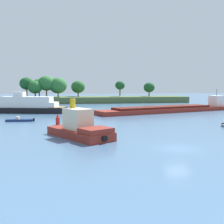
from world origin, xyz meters
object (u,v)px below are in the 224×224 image
small_motorboat (20,120)px  tugboat (80,128)px  channel_buoy_red (58,120)px  white_riverboat (29,106)px  cargo_barge (171,109)px  channel_buoy_green (75,114)px

small_motorboat → tugboat: (10.05, -17.71, 0.98)m
channel_buoy_red → white_riverboat: bearing=108.6°
small_motorboat → cargo_barge: (34.28, 12.84, 0.60)m
channel_buoy_green → cargo_barge: bearing=21.2°
tugboat → cargo_barge: bearing=51.6°
small_motorboat → channel_buoy_green: (10.11, 3.47, 0.58)m
channel_buoy_green → small_motorboat: bearing=-161.1°
small_motorboat → cargo_barge: size_ratio=0.14×
small_motorboat → cargo_barge: cargo_barge is taller
small_motorboat → white_riverboat: 16.82m
small_motorboat → channel_buoy_red: size_ratio=2.68×
tugboat → cargo_barge: cargo_barge is taller
small_motorboat → channel_buoy_red: channel_buoy_red is taller
small_motorboat → channel_buoy_red: (6.96, -5.57, 0.58)m
cargo_barge → channel_buoy_red: (-27.32, -18.41, -0.02)m
small_motorboat → channel_buoy_green: 10.70m
small_motorboat → white_riverboat: (-0.54, 16.75, 1.48)m
white_riverboat → tugboat: (10.59, -34.45, -0.50)m
cargo_barge → small_motorboat: bearing=-159.5°
small_motorboat → tugboat: size_ratio=0.48×
cargo_barge → channel_buoy_red: bearing=-146.0°
tugboat → channel_buoy_green: size_ratio=5.56×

